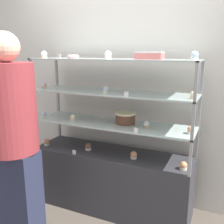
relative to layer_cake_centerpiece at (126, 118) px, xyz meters
The scene contains 28 objects.
ground_plane 1.00m from the layer_cake_centerpiece, 167.03° to the right, with size 20.00×20.00×0.00m, color brown.
back_wall 0.48m from the layer_cake_centerpiece, 110.78° to the left, with size 8.00×0.05×2.60m.
display_base 0.69m from the layer_cake_centerpiece, 167.03° to the right, with size 1.59×0.45×0.63m.
display_riser_lower 0.15m from the layer_cake_centerpiece, 167.03° to the right, with size 1.59×0.45×0.31m.
display_riser_middle 0.27m from the layer_cake_centerpiece, 167.03° to the right, with size 1.59×0.45×0.31m.
display_riser_upper 0.56m from the layer_cake_centerpiece, 167.03° to the right, with size 1.59×0.45×0.31m.
layer_cake_centerpiece is the anchor object (origin of this frame).
sheet_cake_frosted 0.63m from the layer_cake_centerpiece, ahead, with size 0.24×0.13×0.06m.
cupcake_0 0.92m from the layer_cake_centerpiece, behind, with size 0.06×0.06×0.07m.
cupcake_1 0.51m from the layer_cake_centerpiece, 169.20° to the right, with size 0.06×0.06×0.07m.
cupcake_2 0.36m from the layer_cake_centerpiece, 36.22° to the right, with size 0.06×0.06×0.07m.
cupcake_3 0.69m from the layer_cake_centerpiece, 12.87° to the right, with size 0.06×0.06×0.07m.
price_tag_0 0.61m from the layer_cake_centerpiece, 152.04° to the right, with size 0.04×0.00×0.04m.
cupcake_4 0.87m from the layer_cake_centerpiece, 169.91° to the right, with size 0.05×0.05×0.07m.
cupcake_5 0.53m from the layer_cake_centerpiece, 165.79° to the right, with size 0.05×0.05×0.07m.
cupcake_6 0.24m from the layer_cake_centerpiece, 15.72° to the right, with size 0.05×0.05×0.07m.
cupcake_7 0.62m from the layer_cake_centerpiece, ahead, with size 0.05×0.05×0.07m.
price_tag_1 0.30m from the layer_cake_centerpiece, 51.31° to the right, with size 0.04×0.00×0.04m.
cupcake_8 0.91m from the layer_cake_centerpiece, behind, with size 0.05×0.05×0.06m.
cupcake_9 0.34m from the layer_cake_centerpiece, 135.38° to the right, with size 0.05×0.05×0.06m.
cupcake_10 0.69m from the layer_cake_centerpiece, 10.34° to the right, with size 0.05×0.05×0.06m.
price_tag_2 0.37m from the layer_cake_centerpiece, 67.40° to the right, with size 0.04×0.00×0.04m.
cupcake_11 1.04m from the layer_cake_centerpiece, behind, with size 0.06×0.06×0.07m.
cupcake_12 0.61m from the layer_cake_centerpiece, 145.01° to the right, with size 0.06×0.06×0.07m.
cupcake_13 0.86m from the layer_cake_centerpiece, 11.91° to the right, with size 0.06×0.06×0.07m.
price_tag_3 0.85m from the layer_cake_centerpiece, 157.68° to the right, with size 0.04×0.00×0.04m.
donut_glazed 0.80m from the layer_cake_centerpiece, behind, with size 0.12×0.12×0.03m.
customer_figure 1.03m from the layer_cake_centerpiece, 131.40° to the right, with size 0.41×0.41×1.76m.
Camera 1 is at (1.01, -2.24, 1.62)m, focal length 42.00 mm.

